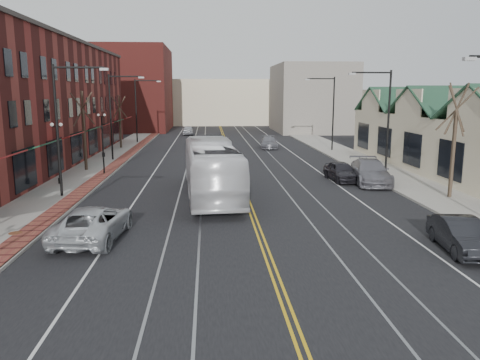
{
  "coord_description": "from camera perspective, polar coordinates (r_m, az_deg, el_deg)",
  "views": [
    {
      "loc": [
        -2.34,
        -13.22,
        6.49
      ],
      "look_at": [
        -0.7,
        10.62,
        2.0
      ],
      "focal_mm": 35.0,
      "sensor_mm": 36.0,
      "label": 1
    }
  ],
  "objects": [
    {
      "name": "ground",
      "position": [
        14.91,
        5.69,
        -15.22
      ],
      "size": [
        160.0,
        160.0,
        0.0
      ],
      "primitive_type": "plane",
      "color": "black",
      "rests_on": "ground"
    },
    {
      "name": "sidewalk_left",
      "position": [
        35.19,
        -19.79,
        -0.5
      ],
      "size": [
        4.0,
        120.0,
        0.15
      ],
      "primitive_type": "cube",
      "color": "gray",
      "rests_on": "ground"
    },
    {
      "name": "sidewalk_right",
      "position": [
        36.75,
        19.11,
        -0.0
      ],
      "size": [
        4.0,
        120.0,
        0.15
      ],
      "primitive_type": "cube",
      "color": "gray",
      "rests_on": "ground"
    },
    {
      "name": "building_left",
      "position": [
        43.55,
        -26.71,
        8.22
      ],
      "size": [
        10.0,
        50.0,
        11.0
      ],
      "primitive_type": "cube",
      "color": "maroon",
      "rests_on": "ground"
    },
    {
      "name": "backdrop_left",
      "position": [
        84.34,
        -13.48,
        10.71
      ],
      "size": [
        14.0,
        18.0,
        14.0
      ],
      "primitive_type": "cube",
      "color": "maroon",
      "rests_on": "ground"
    },
    {
      "name": "backdrop_mid",
      "position": [
        98.27,
        -2.59,
        9.47
      ],
      "size": [
        22.0,
        14.0,
        9.0
      ],
      "primitive_type": "cube",
      "color": "beige",
      "rests_on": "ground"
    },
    {
      "name": "backdrop_right",
      "position": [
        80.13,
        8.71,
        9.82
      ],
      "size": [
        12.0,
        16.0,
        11.0
      ],
      "primitive_type": "cube",
      "color": "slate",
      "rests_on": "ground"
    },
    {
      "name": "streetlight_l_1",
      "position": [
        30.53,
        -20.66,
        7.22
      ],
      "size": [
        3.33,
        0.25,
        8.0
      ],
      "color": "black",
      "rests_on": "sidewalk_left"
    },
    {
      "name": "streetlight_l_2",
      "position": [
        46.08,
        -14.98,
        8.47
      ],
      "size": [
        3.33,
        0.25,
        8.0
      ],
      "color": "black",
      "rests_on": "sidewalk_left"
    },
    {
      "name": "streetlight_l_3",
      "position": [
        61.85,
        -12.16,
        9.05
      ],
      "size": [
        3.33,
        0.25,
        8.0
      ],
      "color": "black",
      "rests_on": "sidewalk_left"
    },
    {
      "name": "streetlight_r_1",
      "position": [
        37.71,
        17.04,
        7.96
      ],
      "size": [
        3.33,
        0.25,
        8.0
      ],
      "color": "black",
      "rests_on": "sidewalk_right"
    },
    {
      "name": "streetlight_r_2",
      "position": [
        52.96,
        10.85,
        8.87
      ],
      "size": [
        3.33,
        0.25,
        8.0
      ],
      "color": "black",
      "rests_on": "sidewalk_right"
    },
    {
      "name": "lamppost_l_2",
      "position": [
        35.09,
        -21.26,
        2.9
      ],
      "size": [
        0.84,
        0.28,
        4.27
      ],
      "color": "black",
      "rests_on": "sidewalk_left"
    },
    {
      "name": "lamppost_l_3",
      "position": [
        48.56,
        -16.41,
        5.15
      ],
      "size": [
        0.84,
        0.28,
        4.27
      ],
      "color": "black",
      "rests_on": "sidewalk_left"
    },
    {
      "name": "tree_left_near",
      "position": [
        40.63,
        -18.5,
        5.9
      ],
      "size": [
        1.78,
        1.37,
        6.48
      ],
      "color": "#382B21",
      "rests_on": "sidewalk_left"
    },
    {
      "name": "tree_left_far",
      "position": [
        56.24,
        -14.43,
        7.04
      ],
      "size": [
        1.66,
        1.28,
        6.02
      ],
      "color": "#382B21",
      "rests_on": "sidewalk_left"
    },
    {
      "name": "tree_right_mid",
      "position": [
        31.12,
        24.66,
        4.63
      ],
      "size": [
        1.9,
        1.46,
        6.93
      ],
      "color": "#382B21",
      "rests_on": "sidewalk_right"
    },
    {
      "name": "manhole_far",
      "position": [
        23.85,
        -25.71,
        -5.84
      ],
      "size": [
        0.6,
        0.6,
        0.02
      ],
      "primitive_type": "cylinder",
      "color": "#592D19",
      "rests_on": "sidewalk_left"
    },
    {
      "name": "traffic_signal",
      "position": [
        38.35,
        -16.38,
        4.01
      ],
      "size": [
        0.18,
        0.15,
        3.8
      ],
      "color": "black",
      "rests_on": "sidewalk_left"
    },
    {
      "name": "transit_bus",
      "position": [
        29.43,
        -3.49,
        1.36
      ],
      "size": [
        3.76,
        12.75,
        3.51
      ],
      "primitive_type": "imported",
      "rotation": [
        0.0,
        0.0,
        3.21
      ],
      "color": "white",
      "rests_on": "ground"
    },
    {
      "name": "parked_suv",
      "position": [
        21.92,
        -17.46,
        -5.01
      ],
      "size": [
        3.01,
        5.7,
        1.53
      ],
      "primitive_type": "imported",
      "rotation": [
        0.0,
        0.0,
        3.05
      ],
      "color": "silver",
      "rests_on": "ground"
    },
    {
      "name": "parked_car_b",
      "position": [
        21.45,
        25.35,
        -6.09
      ],
      "size": [
        1.96,
        4.36,
        1.39
      ],
      "primitive_type": "imported",
      "rotation": [
        0.0,
        0.0,
        -0.12
      ],
      "color": "black",
      "rests_on": "ground"
    },
    {
      "name": "parked_car_c",
      "position": [
        34.98,
        15.57,
        0.97
      ],
      "size": [
        3.11,
        6.11,
        1.7
      ],
      "primitive_type": "imported",
      "rotation": [
        0.0,
        0.0,
        -0.13
      ],
      "color": "slate",
      "rests_on": "ground"
    },
    {
      "name": "parked_car_d",
      "position": [
        35.48,
        12.24,
        1.05
      ],
      "size": [
        2.0,
        4.37,
        1.45
      ],
      "primitive_type": "imported",
      "rotation": [
        0.0,
        0.0,
        0.07
      ],
      "color": "#242329",
      "rests_on": "ground"
    },
    {
      "name": "distant_car_left",
      "position": [
        58.1,
        -4.6,
        4.85
      ],
      "size": [
        1.5,
        4.05,
        1.32
      ],
      "primitive_type": "imported",
      "rotation": [
        0.0,
        0.0,
        3.17
      ],
      "color": "black",
      "rests_on": "ground"
    },
    {
      "name": "distant_car_right",
      "position": [
        55.35,
        3.55,
        4.61
      ],
      "size": [
        2.36,
        4.92,
        1.38
      ],
      "primitive_type": "imported",
      "rotation": [
        0.0,
        0.0,
        -0.09
      ],
      "color": "slate",
      "rests_on": "ground"
    },
    {
      "name": "distant_car_far",
      "position": [
        73.07,
        -6.4,
        6.06
      ],
      "size": [
        1.94,
        4.39,
        1.47
      ],
      "primitive_type": "imported",
      "rotation": [
        0.0,
        0.0,
        3.19
      ],
      "color": "#A8A9AF",
      "rests_on": "ground"
    }
  ]
}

